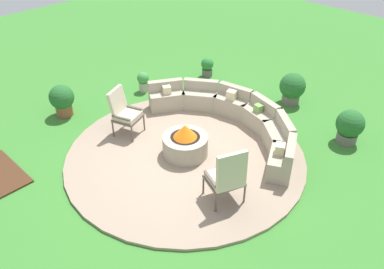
{
  "coord_description": "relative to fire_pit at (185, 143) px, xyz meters",
  "views": [
    {
      "loc": [
        4.62,
        -4.59,
        5.02
      ],
      "look_at": [
        0.0,
        0.2,
        0.45
      ],
      "focal_mm": 36.49,
      "sensor_mm": 36.0,
      "label": 1
    }
  ],
  "objects": [
    {
      "name": "lounge_chair_front_left",
      "position": [
        -1.53,
        -0.36,
        0.28
      ],
      "size": [
        0.71,
        0.7,
        1.07
      ],
      "rotation": [
        0.0,
        0.0,
        5.05
      ],
      "color": "brown",
      "rests_on": "patio_circle"
    },
    {
      "name": "patio_circle",
      "position": [
        0.0,
        0.0,
        -0.31
      ],
      "size": [
        4.97,
        4.97,
        0.06
      ],
      "primitive_type": "cylinder",
      "color": "gray",
      "rests_on": "ground_plane"
    },
    {
      "name": "potted_plant_4",
      "position": [
        -3.28,
        -0.88,
        0.11
      ],
      "size": [
        0.59,
        0.59,
        0.8
      ],
      "color": "brown",
      "rests_on": "ground_plane"
    },
    {
      "name": "curved_stone_bench",
      "position": [
        0.06,
        1.49,
        0.01
      ],
      "size": [
        4.2,
        1.81,
        0.69
      ],
      "color": "#9E937F",
      "rests_on": "patio_circle"
    },
    {
      "name": "potted_plant_0",
      "position": [
        -2.24,
        3.15,
        -0.03
      ],
      "size": [
        0.36,
        0.36,
        0.56
      ],
      "color": "#605B56",
      "rests_on": "ground_plane"
    },
    {
      "name": "lounge_chair_front_right",
      "position": [
        1.51,
        -0.49,
        0.3
      ],
      "size": [
        0.74,
        0.76,
        1.14
      ],
      "rotation": [
        0.0,
        0.0,
        7.47
      ],
      "color": "brown",
      "rests_on": "patio_circle"
    },
    {
      "name": "fire_pit",
      "position": [
        0.0,
        0.0,
        0.0
      ],
      "size": [
        0.94,
        0.94,
        0.71
      ],
      "color": "#9E937F",
      "rests_on": "patio_circle"
    },
    {
      "name": "potted_plant_3",
      "position": [
        2.19,
        2.83,
        0.09
      ],
      "size": [
        0.6,
        0.6,
        0.78
      ],
      "color": "#605B56",
      "rests_on": "ground_plane"
    },
    {
      "name": "ground_plane",
      "position": [
        0.0,
        0.0,
        -0.34
      ],
      "size": [
        24.0,
        24.0,
        0.0
      ],
      "primitive_type": "plane",
      "color": "#387A2D"
    },
    {
      "name": "potted_plant_1",
      "position": [
        0.36,
        3.46,
        0.11
      ],
      "size": [
        0.65,
        0.65,
        0.82
      ],
      "color": "#605B56",
      "rests_on": "ground_plane"
    },
    {
      "name": "potted_plant_2",
      "position": [
        -2.84,
        1.27,
        -0.03
      ],
      "size": [
        0.31,
        0.31,
        0.55
      ],
      "color": "#A89E8E",
      "rests_on": "ground_plane"
    }
  ]
}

